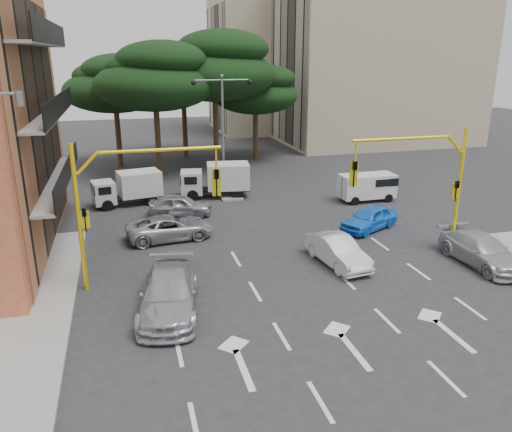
{
  "coord_description": "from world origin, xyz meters",
  "views": [
    {
      "loc": [
        -6.73,
        -17.68,
        9.16
      ],
      "look_at": [
        -0.66,
        4.82,
        1.6
      ],
      "focal_mm": 35.0,
      "sensor_mm": 36.0,
      "label": 1
    }
  ],
  "objects": [
    {
      "name": "box_truck_a",
      "position": [
        -6.63,
        14.0,
        1.05
      ],
      "size": [
        4.55,
        2.59,
        2.11
      ],
      "primitive_type": null,
      "rotation": [
        0.0,
        0.0,
        1.77
      ],
      "color": "silver",
      "rests_on": "ground"
    },
    {
      "name": "apartment_beige_far",
      "position": [
        12.95,
        44.0,
        8.35
      ],
      "size": [
        16.2,
        12.15,
        16.7
      ],
      "color": "tan",
      "rests_on": "ground"
    },
    {
      "name": "signal_mast_left",
      "position": [
        -6.8,
        1.99,
        3.88
      ],
      "size": [
        5.79,
        0.37,
        6.0
      ],
      "color": "yellow",
      "rests_on": "ground"
    },
    {
      "name": "car_silver_parked",
      "position": [
        8.7,
        -0.01,
        0.67
      ],
      "size": [
        2.0,
        4.68,
        1.34
      ],
      "primitive_type": "imported",
      "rotation": [
        0.0,
        0.0,
        0.03
      ],
      "color": "#B0B4B9",
      "rests_on": "ground"
    },
    {
      "name": "apartment_beige_near",
      "position": [
        19.95,
        32.0,
        9.35
      ],
      "size": [
        20.2,
        12.15,
        18.7
      ],
      "color": "tan",
      "rests_on": "ground"
    },
    {
      "name": "car_silver_wagon",
      "position": [
        -5.51,
        -0.76,
        0.74
      ],
      "size": [
        2.86,
        5.36,
        1.48
      ],
      "primitive_type": "imported",
      "rotation": [
        0.0,
        0.0,
        -0.16
      ],
      "color": "#A9ABB1",
      "rests_on": "ground"
    },
    {
      "name": "car_blue_compact",
      "position": [
        6.0,
        5.69,
        0.64
      ],
      "size": [
        4.05,
        3.11,
        1.29
      ],
      "primitive_type": "imported",
      "rotation": [
        0.0,
        0.0,
        -1.09
      ],
      "color": "blue",
      "rests_on": "ground"
    },
    {
      "name": "pine_back",
      "position": [
        -0.94,
        28.96,
        7.6
      ],
      "size": [
        9.15,
        9.15,
        10.23
      ],
      "color": "#382616",
      "rests_on": "ground"
    },
    {
      "name": "box_truck_b",
      "position": [
        -0.88,
        14.36,
        1.13
      ],
      "size": [
        4.84,
        2.6,
        2.27
      ],
      "primitive_type": null,
      "rotation": [
        0.0,
        0.0,
        1.42
      ],
      "color": "silver",
      "rests_on": "ground"
    },
    {
      "name": "pine_left_far",
      "position": [
        -6.94,
        25.96,
        6.91
      ],
      "size": [
        8.32,
        8.32,
        9.3
      ],
      "color": "#382616",
      "rests_on": "ground"
    },
    {
      "name": "pine_left_near",
      "position": [
        -3.94,
        21.96,
        7.6
      ],
      "size": [
        9.15,
        9.15,
        10.23
      ],
      "color": "#382616",
      "rests_on": "ground"
    },
    {
      "name": "car_silver_cross_a",
      "position": [
        -4.69,
        7.0,
        0.62
      ],
      "size": [
        4.65,
        2.52,
        1.24
      ],
      "primitive_type": "imported",
      "rotation": [
        0.0,
        0.0,
        1.68
      ],
      "color": "#A4A5AC",
      "rests_on": "ground"
    },
    {
      "name": "van_white",
      "position": [
        8.5,
        10.91,
        0.9
      ],
      "size": [
        3.6,
        1.67,
        1.79
      ],
      "primitive_type": null,
      "rotation": [
        0.0,
        0.0,
        -1.56
      ],
      "color": "silver",
      "rests_on": "ground"
    },
    {
      "name": "street_lamp_center",
      "position": [
        0.0,
        16.0,
        5.43
      ],
      "size": [
        4.16,
        0.36,
        7.77
      ],
      "color": "slate",
      "rests_on": "median_strip"
    },
    {
      "name": "pine_right",
      "position": [
        5.06,
        25.96,
        6.22
      ],
      "size": [
        7.49,
        7.49,
        8.37
      ],
      "color": "#382616",
      "rests_on": "ground"
    },
    {
      "name": "ground",
      "position": [
        0.0,
        0.0,
        0.0
      ],
      "size": [
        120.0,
        120.0,
        0.0
      ],
      "primitive_type": "plane",
      "color": "#28282B",
      "rests_on": "ground"
    },
    {
      "name": "car_white_hatch",
      "position": [
        2.35,
        1.71,
        0.65
      ],
      "size": [
        1.91,
        4.09,
        1.3
      ],
      "primitive_type": "imported",
      "rotation": [
        0.0,
        0.0,
        0.14
      ],
      "color": "silver",
      "rests_on": "ground"
    },
    {
      "name": "median_strip",
      "position": [
        0.0,
        16.0,
        0.07
      ],
      "size": [
        1.4,
        6.0,
        0.15
      ],
      "primitive_type": "cube",
      "color": "gray",
      "rests_on": "ground"
    },
    {
      "name": "pine_center",
      "position": [
        1.06,
        23.96,
        8.3
      ],
      "size": [
        9.98,
        9.98,
        11.16
      ],
      "color": "#382616",
      "rests_on": "ground"
    },
    {
      "name": "signal_mast_right",
      "position": [
        6.8,
        1.99,
        3.88
      ],
      "size": [
        5.79,
        0.37,
        6.0
      ],
      "color": "yellow",
      "rests_on": "ground"
    },
    {
      "name": "car_silver_cross_b",
      "position": [
        -3.68,
        10.88,
        0.63
      ],
      "size": [
        3.95,
        2.32,
        1.26
      ],
      "primitive_type": "imported",
      "rotation": [
        0.0,
        0.0,
        1.33
      ],
      "color": "#A6A9AE",
      "rests_on": "ground"
    }
  ]
}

